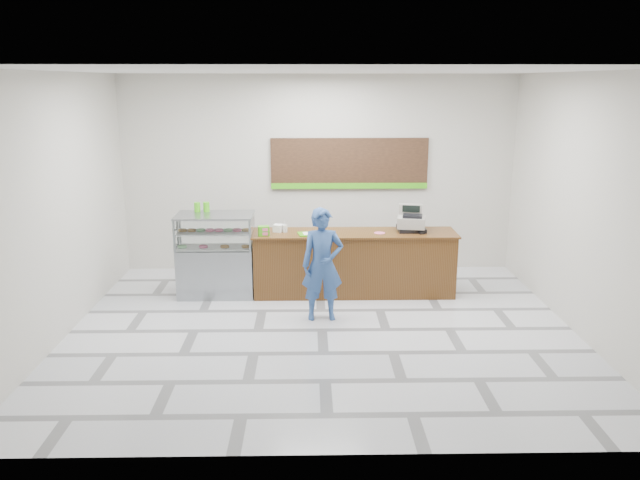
{
  "coord_description": "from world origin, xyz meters",
  "views": [
    {
      "loc": [
        -0.18,
        -8.11,
        3.37
      ],
      "look_at": [
        -0.01,
        0.9,
        1.07
      ],
      "focal_mm": 35.0,
      "sensor_mm": 36.0,
      "label": 1
    }
  ],
  "objects_px": {
    "display_case": "(216,254)",
    "cash_register": "(411,221)",
    "customer": "(322,264)",
    "sales_counter": "(354,263)",
    "serving_tray": "(311,234)"
  },
  "relations": [
    {
      "from": "serving_tray",
      "to": "sales_counter",
      "type": "bearing_deg",
      "value": 1.17
    },
    {
      "from": "display_case",
      "to": "customer",
      "type": "xyz_separation_m",
      "value": [
        1.68,
        -1.1,
        0.14
      ]
    },
    {
      "from": "serving_tray",
      "to": "customer",
      "type": "relative_size",
      "value": 0.26
    },
    {
      "from": "cash_register",
      "to": "serving_tray",
      "type": "bearing_deg",
      "value": -160.3
    },
    {
      "from": "display_case",
      "to": "cash_register",
      "type": "xyz_separation_m",
      "value": [
        3.14,
        0.1,
        0.51
      ]
    },
    {
      "from": "customer",
      "to": "sales_counter",
      "type": "bearing_deg",
      "value": 59.62
    },
    {
      "from": "display_case",
      "to": "serving_tray",
      "type": "height_order",
      "value": "display_case"
    },
    {
      "from": "cash_register",
      "to": "serving_tray",
      "type": "distance_m",
      "value": 1.65
    },
    {
      "from": "serving_tray",
      "to": "cash_register",
      "type": "bearing_deg",
      "value": -1.75
    },
    {
      "from": "cash_register",
      "to": "customer",
      "type": "relative_size",
      "value": 0.32
    },
    {
      "from": "display_case",
      "to": "serving_tray",
      "type": "bearing_deg",
      "value": -5.18
    },
    {
      "from": "sales_counter",
      "to": "display_case",
      "type": "distance_m",
      "value": 2.23
    },
    {
      "from": "display_case",
      "to": "serving_tray",
      "type": "relative_size",
      "value": 3.14
    },
    {
      "from": "sales_counter",
      "to": "display_case",
      "type": "relative_size",
      "value": 2.45
    },
    {
      "from": "cash_register",
      "to": "customer",
      "type": "bearing_deg",
      "value": -129.23
    }
  ]
}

